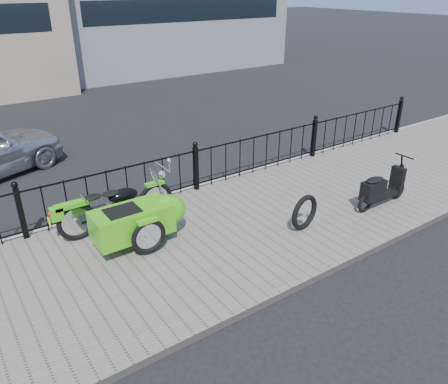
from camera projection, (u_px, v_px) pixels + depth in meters
ground at (231, 218)px, 8.54m from camera, size 120.00×120.00×0.00m
sidewalk at (247, 226)px, 8.15m from camera, size 30.00×3.80×0.12m
curb at (193, 189)px, 9.58m from camera, size 30.00×0.10×0.12m
iron_fence at (196, 169)px, 9.25m from camera, size 14.11×0.11×1.08m
motorcycle_sidecar at (139, 215)px, 7.40m from camera, size 2.28×1.48×0.98m
scooter at (380, 189)px, 8.56m from camera, size 1.41×0.41×0.95m
spare_tire at (304, 212)px, 7.79m from camera, size 0.68×0.19×0.67m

